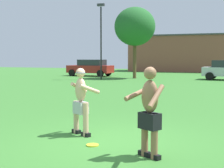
{
  "coord_description": "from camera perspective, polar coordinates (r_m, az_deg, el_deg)",
  "views": [
    {
      "loc": [
        2.37,
        -6.45,
        1.88
      ],
      "look_at": [
        0.02,
        -0.09,
        1.3
      ],
      "focal_mm": 51.41,
      "sensor_mm": 36.0,
      "label": 1
    }
  ],
  "objects": [
    {
      "name": "player_with_cap",
      "position": [
        7.69,
        -5.54,
        -2.61
      ],
      "size": [
        0.74,
        0.75,
        1.62
      ],
      "color": "black",
      "rests_on": "ground_plane"
    },
    {
      "name": "tree_left_field",
      "position": [
        27.7,
        4.08,
        10.13
      ],
      "size": [
        3.47,
        3.47,
        6.05
      ],
      "color": "brown",
      "rests_on": "ground_plane"
    },
    {
      "name": "frisbee",
      "position": [
        6.9,
        -3.49,
        -10.78
      ],
      "size": [
        0.26,
        0.26,
        0.03
      ],
      "primitive_type": "cylinder",
      "color": "yellow",
      "rests_on": "ground_plane"
    },
    {
      "name": "ground_plane",
      "position": [
        7.13,
        0.11,
        -10.37
      ],
      "size": [
        80.0,
        80.0,
        0.0
      ],
      "primitive_type": "plane",
      "color": "#38752D"
    },
    {
      "name": "car_red_near_post",
      "position": [
        30.98,
        -3.82,
        2.96
      ],
      "size": [
        4.39,
        2.2,
        1.58
      ],
      "color": "maroon",
      "rests_on": "ground_plane"
    },
    {
      "name": "outbuilding_behind_lot",
      "position": [
        41.4,
        12.66,
        5.34
      ],
      "size": [
        13.53,
        5.69,
        4.51
      ],
      "color": "brown",
      "rests_on": "ground_plane"
    },
    {
      "name": "player_in_black",
      "position": [
        5.97,
        6.68,
        -4.6
      ],
      "size": [
        0.72,
        0.79,
        1.69
      ],
      "color": "black",
      "rests_on": "ground_plane"
    },
    {
      "name": "lamp_post",
      "position": [
        26.3,
        -1.97,
        8.93
      ],
      "size": [
        0.6,
        0.24,
        6.12
      ],
      "color": "black",
      "rests_on": "ground_plane"
    }
  ]
}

